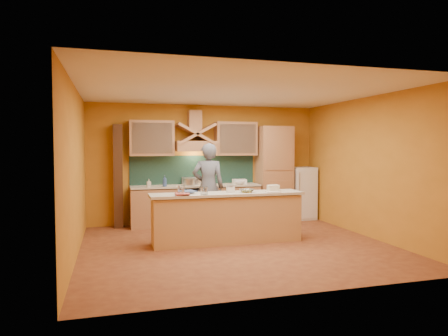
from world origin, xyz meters
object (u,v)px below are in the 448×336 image
object	(u,v)px
stove	(196,205)
kitchen_scale	(231,190)
fridge	(302,193)
person	(208,187)
mixing_bowl	(247,191)

from	to	relation	value
stove	kitchen_scale	distance (m)	2.00
fridge	kitchen_scale	size ratio (longest dim) A/B	9.79
stove	person	xyz separation A→B (m)	(0.12, -0.70, 0.49)
fridge	stove	bearing A→B (deg)	180.00
fridge	person	world-z (taller)	person
fridge	kitchen_scale	xyz separation A→B (m)	(-2.44, -1.91, 0.35)
stove	kitchen_scale	xyz separation A→B (m)	(0.26, -1.91, 0.55)
person	fridge	bearing A→B (deg)	-153.25
mixing_bowl	stove	bearing A→B (deg)	105.99
person	stove	bearing A→B (deg)	-68.82
fridge	kitchen_scale	bearing A→B (deg)	-141.96
person	kitchen_scale	distance (m)	1.22
stove	kitchen_scale	bearing A→B (deg)	-82.21
person	mixing_bowl	world-z (taller)	person
stove	mixing_bowl	size ratio (longest dim) A/B	3.46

